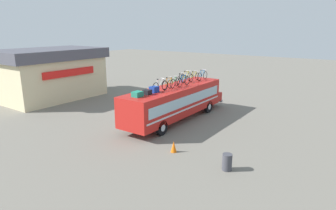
% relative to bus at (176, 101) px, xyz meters
% --- Properties ---
extents(ground_plane, '(120.00, 120.00, 0.00)m').
position_rel_bus_xyz_m(ground_plane, '(-0.18, 0.00, -1.62)').
color(ground_plane, slate).
extents(bus, '(11.78, 2.67, 2.77)m').
position_rel_bus_xyz_m(bus, '(0.00, 0.00, 0.00)').
color(bus, red).
rests_on(bus, ground).
extents(luggage_bag_1, '(0.66, 0.56, 0.36)m').
position_rel_bus_xyz_m(luggage_bag_1, '(-4.46, 0.13, 1.33)').
color(luggage_bag_1, '#1E7F66').
rests_on(luggage_bag_1, bus).
extents(luggage_bag_2, '(0.47, 0.52, 0.34)m').
position_rel_bus_xyz_m(luggage_bag_2, '(-3.56, 0.03, 1.31)').
color(luggage_bag_2, black).
rests_on(luggage_bag_2, bus).
extents(luggage_bag_3, '(0.61, 0.51, 0.43)m').
position_rel_bus_xyz_m(luggage_bag_3, '(-2.69, 0.08, 1.36)').
color(luggage_bag_3, '#193899').
rests_on(luggage_bag_3, bus).
extents(rooftop_bicycle_1, '(1.80, 0.44, 0.93)m').
position_rel_bus_xyz_m(rooftop_bicycle_1, '(-2.03, 0.03, 1.54)').
color(rooftop_bicycle_1, black).
rests_on(rooftop_bicycle_1, bus).
extents(rooftop_bicycle_2, '(1.73, 0.44, 0.94)m').
position_rel_bus_xyz_m(rooftop_bicycle_2, '(-1.20, -0.16, 1.54)').
color(rooftop_bicycle_2, black).
rests_on(rooftop_bicycle_2, bus).
extents(rooftop_bicycle_3, '(1.67, 0.44, 0.88)m').
position_rel_bus_xyz_m(rooftop_bicycle_3, '(-0.32, -0.00, 1.51)').
color(rooftop_bicycle_3, black).
rests_on(rooftop_bicycle_3, bus).
extents(rooftop_bicycle_4, '(1.81, 0.44, 0.96)m').
position_rel_bus_xyz_m(rooftop_bicycle_4, '(0.51, -0.38, 1.54)').
color(rooftop_bicycle_4, black).
rests_on(rooftop_bicycle_4, bus).
extents(rooftop_bicycle_5, '(1.62, 0.44, 0.88)m').
position_rel_bus_xyz_m(rooftop_bicycle_5, '(1.39, 0.39, 1.51)').
color(rooftop_bicycle_5, black).
rests_on(rooftop_bicycle_5, bus).
extents(rooftop_bicycle_6, '(1.81, 0.44, 0.97)m').
position_rel_bus_xyz_m(rooftop_bicycle_6, '(2.26, 0.43, 1.55)').
color(rooftop_bicycle_6, black).
rests_on(rooftop_bicycle_6, bus).
extents(rooftop_bicycle_7, '(1.71, 0.44, 0.87)m').
position_rel_bus_xyz_m(rooftop_bicycle_7, '(3.09, 0.14, 1.51)').
color(rooftop_bicycle_7, black).
rests_on(rooftop_bicycle_7, bus).
extents(rooftop_bicycle_8, '(1.77, 0.44, 0.94)m').
position_rel_bus_xyz_m(rooftop_bicycle_8, '(3.94, -0.21, 1.54)').
color(rooftop_bicycle_8, black).
rests_on(rooftop_bicycle_8, bus).
extents(roadside_building, '(10.57, 6.75, 5.19)m').
position_rel_bus_xyz_m(roadside_building, '(-1.14, 15.08, 1.04)').
color(roadside_building, beige).
rests_on(roadside_building, ground).
extents(trash_bin, '(0.52, 0.52, 0.90)m').
position_rel_bus_xyz_m(trash_bin, '(-5.66, -7.05, -1.17)').
color(trash_bin, '#3F3F47').
rests_on(trash_bin, ground).
extents(traffic_cone, '(0.36, 0.36, 0.69)m').
position_rel_bus_xyz_m(traffic_cone, '(-5.38, -3.47, -1.28)').
color(traffic_cone, orange).
rests_on(traffic_cone, ground).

